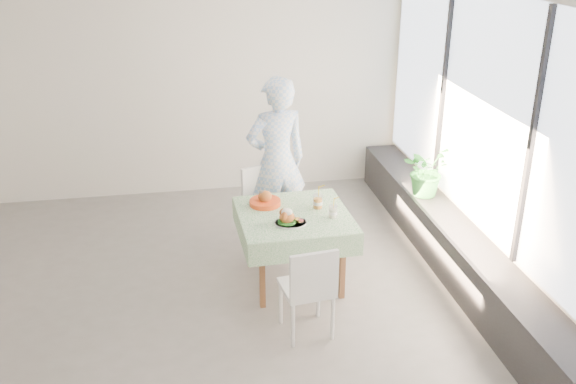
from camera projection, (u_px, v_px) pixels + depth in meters
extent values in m
plane|color=slate|center=(175.00, 292.00, 6.18)|extent=(6.00, 6.00, 0.00)
cube|color=white|center=(164.00, 87.00, 7.89)|extent=(6.00, 0.02, 2.80)
cube|color=white|center=(165.00, 318.00, 3.37)|extent=(6.00, 0.02, 2.80)
cube|color=white|center=(483.00, 137.00, 6.11)|extent=(0.02, 5.00, 2.80)
cube|color=#D1E0F9|center=(483.00, 112.00, 6.01)|extent=(0.01, 4.80, 2.18)
cube|color=black|center=(451.00, 245.00, 6.54)|extent=(0.40, 4.80, 0.50)
cube|color=brown|center=(294.00, 217.00, 6.09)|extent=(0.93, 0.93, 0.04)
cube|color=white|center=(294.00, 214.00, 6.08)|extent=(1.07, 1.07, 0.01)
cube|color=white|center=(269.00, 210.00, 6.83)|extent=(0.56, 0.56, 0.04)
cube|color=white|center=(260.00, 184.00, 6.88)|extent=(0.41, 0.20, 0.43)
cube|color=white|center=(306.00, 288.00, 5.44)|extent=(0.46, 0.46, 0.04)
cube|color=white|center=(314.00, 275.00, 5.19)|extent=(0.41, 0.09, 0.41)
imported|color=#97C2F2|center=(277.00, 161.00, 6.86)|extent=(0.75, 0.57, 1.85)
cylinder|color=white|center=(291.00, 223.00, 5.88)|extent=(0.30, 0.30, 0.02)
cylinder|color=#134C14|center=(287.00, 222.00, 5.87)|extent=(0.17, 0.17, 0.02)
ellipsoid|color=#A25B27|center=(287.00, 217.00, 5.85)|extent=(0.14, 0.13, 0.11)
ellipsoid|color=white|center=(287.00, 212.00, 5.83)|extent=(0.10, 0.10, 0.07)
cylinder|color=maroon|center=(301.00, 221.00, 5.87)|extent=(0.05, 0.05, 0.03)
cylinder|color=white|center=(318.00, 202.00, 6.17)|extent=(0.09, 0.09, 0.13)
cylinder|color=orange|center=(318.00, 203.00, 6.18)|extent=(0.08, 0.08, 0.10)
cylinder|color=white|center=(318.00, 195.00, 6.14)|extent=(0.10, 0.10, 0.01)
cylinder|color=yellow|center=(319.00, 191.00, 6.13)|extent=(0.01, 0.03, 0.18)
cylinder|color=white|center=(333.00, 212.00, 5.98)|extent=(0.08, 0.08, 0.11)
cylinder|color=#EEEBC7|center=(333.00, 213.00, 5.99)|extent=(0.07, 0.07, 0.08)
cylinder|color=white|center=(333.00, 206.00, 5.96)|extent=(0.08, 0.08, 0.01)
cylinder|color=yellow|center=(334.00, 202.00, 5.94)|extent=(0.01, 0.03, 0.16)
cylinder|color=red|center=(265.00, 202.00, 6.26)|extent=(0.31, 0.31, 0.05)
cylinder|color=white|center=(265.00, 201.00, 6.25)|extent=(0.26, 0.26, 0.02)
ellipsoid|color=#A25B27|center=(265.00, 197.00, 6.23)|extent=(0.14, 0.13, 0.12)
imported|color=#286E24|center=(426.00, 170.00, 6.99)|extent=(0.68, 0.66, 0.58)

